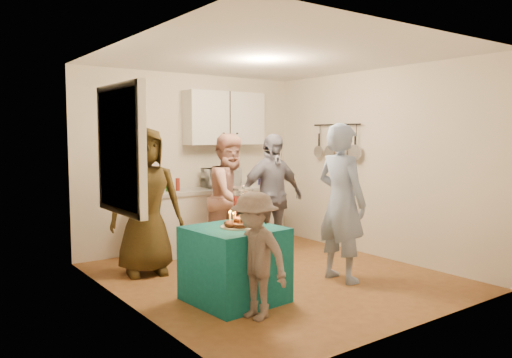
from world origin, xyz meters
TOP-DOWN VIEW (x-y plane):
  - floor at (0.00, 0.00)m, footprint 4.00×4.00m
  - ceiling at (0.00, 0.00)m, footprint 4.00×4.00m
  - back_wall at (0.00, 2.00)m, footprint 3.60×3.60m
  - left_wall at (-1.80, 0.00)m, footprint 4.00×4.00m
  - right_wall at (1.80, 0.00)m, footprint 4.00×4.00m
  - window_night at (-1.77, 0.30)m, footprint 0.04×1.00m
  - counter at (0.20, 1.70)m, footprint 2.20×0.58m
  - countertop at (0.20, 1.70)m, footprint 2.24×0.62m
  - upper_cabinet at (0.50, 1.85)m, footprint 1.30×0.30m
  - pot_rack at (1.72, 0.70)m, footprint 0.12×1.00m
  - microwave at (0.34, 1.70)m, footprint 0.56×0.42m
  - party_table at (-0.87, -0.47)m, footprint 0.91×0.91m
  - donut_cake at (-0.83, -0.50)m, footprint 0.38×0.38m
  - punch_jar at (-0.58, -0.21)m, footprint 0.22×0.22m
  - man_birthday at (0.54, -0.59)m, footprint 0.47×0.69m
  - woman_back_left at (-1.18, 1.00)m, footprint 0.99×0.76m
  - woman_back_center at (0.01, 0.92)m, footprint 1.01×0.90m
  - woman_back_right at (0.50, 0.68)m, footprint 1.02×0.46m
  - child_near_left at (-0.99, -0.99)m, footprint 0.58×0.83m

SIDE VIEW (x-z plane):
  - floor at x=0.00m, z-range 0.00..0.00m
  - party_table at x=-0.87m, z-range 0.00..0.76m
  - counter at x=0.20m, z-range 0.00..0.86m
  - child_near_left at x=-0.99m, z-range 0.00..1.18m
  - donut_cake at x=-0.83m, z-range 0.76..0.94m
  - woman_back_center at x=0.01m, z-range 0.00..1.71m
  - woman_back_right at x=0.50m, z-range 0.00..1.72m
  - countertop at x=0.20m, z-range 0.86..0.91m
  - woman_back_left at x=-1.18m, z-range 0.00..1.80m
  - man_birthday at x=0.54m, z-range 0.00..1.83m
  - punch_jar at x=-0.58m, z-range 0.76..1.10m
  - microwave at x=0.34m, z-range 0.91..1.20m
  - back_wall at x=0.00m, z-range 1.30..1.30m
  - left_wall at x=-1.80m, z-range 1.30..1.30m
  - right_wall at x=1.80m, z-range 1.30..1.30m
  - window_night at x=-1.77m, z-range 0.95..2.15m
  - pot_rack at x=1.72m, z-range 1.30..1.90m
  - upper_cabinet at x=0.50m, z-range 1.55..2.35m
  - ceiling at x=0.00m, z-range 2.60..2.60m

